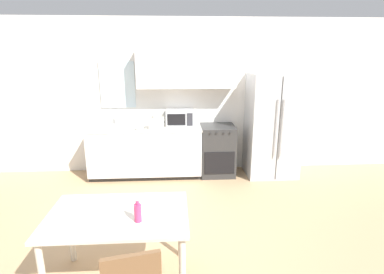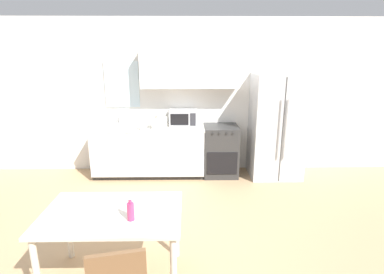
{
  "view_description": "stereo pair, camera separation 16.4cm",
  "coord_description": "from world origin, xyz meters",
  "px_view_note": "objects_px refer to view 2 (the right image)",
  "views": [
    {
      "loc": [
        0.14,
        -3.24,
        2.11
      ],
      "look_at": [
        0.37,
        0.52,
        1.05
      ],
      "focal_mm": 28.0,
      "sensor_mm": 36.0,
      "label": 1
    },
    {
      "loc": [
        0.31,
        -3.24,
        2.11
      ],
      "look_at": [
        0.37,
        0.52,
        1.05
      ],
      "focal_mm": 28.0,
      "sensor_mm": 36.0,
      "label": 2
    }
  ],
  "objects_px": {
    "microwave": "(183,118)",
    "dining_table": "(113,221)",
    "drink_bottle": "(131,211)",
    "coffee_mug": "(143,127)",
    "oven_range": "(220,151)",
    "refrigerator": "(277,126)"
  },
  "relations": [
    {
      "from": "coffee_mug",
      "to": "dining_table",
      "type": "xyz_separation_m",
      "value": [
        0.05,
        -2.37,
        -0.31
      ]
    },
    {
      "from": "dining_table",
      "to": "oven_range",
      "type": "bearing_deg",
      "value": 63.94
    },
    {
      "from": "microwave",
      "to": "coffee_mug",
      "type": "xyz_separation_m",
      "value": [
        -0.66,
        -0.33,
        -0.08
      ]
    },
    {
      "from": "oven_range",
      "to": "dining_table",
      "type": "bearing_deg",
      "value": -116.06
    },
    {
      "from": "refrigerator",
      "to": "dining_table",
      "type": "relative_size",
      "value": 1.43
    },
    {
      "from": "drink_bottle",
      "to": "microwave",
      "type": "bearing_deg",
      "value": 81.73
    },
    {
      "from": "coffee_mug",
      "to": "dining_table",
      "type": "distance_m",
      "value": 2.39
    },
    {
      "from": "oven_range",
      "to": "coffee_mug",
      "type": "xyz_separation_m",
      "value": [
        -1.32,
        -0.22,
        0.49
      ]
    },
    {
      "from": "oven_range",
      "to": "dining_table",
      "type": "distance_m",
      "value": 2.9
    },
    {
      "from": "dining_table",
      "to": "drink_bottle",
      "type": "bearing_deg",
      "value": -35.1
    },
    {
      "from": "refrigerator",
      "to": "drink_bottle",
      "type": "bearing_deg",
      "value": -127.0
    },
    {
      "from": "drink_bottle",
      "to": "oven_range",
      "type": "bearing_deg",
      "value": 68.57
    },
    {
      "from": "microwave",
      "to": "dining_table",
      "type": "height_order",
      "value": "microwave"
    },
    {
      "from": "drink_bottle",
      "to": "refrigerator",
      "type": "bearing_deg",
      "value": 53.0
    },
    {
      "from": "microwave",
      "to": "refrigerator",
      "type": "bearing_deg",
      "value": -5.47
    },
    {
      "from": "microwave",
      "to": "dining_table",
      "type": "distance_m",
      "value": 2.8
    },
    {
      "from": "oven_range",
      "to": "coffee_mug",
      "type": "height_order",
      "value": "coffee_mug"
    },
    {
      "from": "microwave",
      "to": "drink_bottle",
      "type": "xyz_separation_m",
      "value": [
        -0.41,
        -2.84,
        -0.21
      ]
    },
    {
      "from": "coffee_mug",
      "to": "drink_bottle",
      "type": "height_order",
      "value": "coffee_mug"
    },
    {
      "from": "refrigerator",
      "to": "microwave",
      "type": "relative_size",
      "value": 3.76
    },
    {
      "from": "microwave",
      "to": "oven_range",
      "type": "bearing_deg",
      "value": -9.14
    },
    {
      "from": "dining_table",
      "to": "drink_bottle",
      "type": "height_order",
      "value": "drink_bottle"
    }
  ]
}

